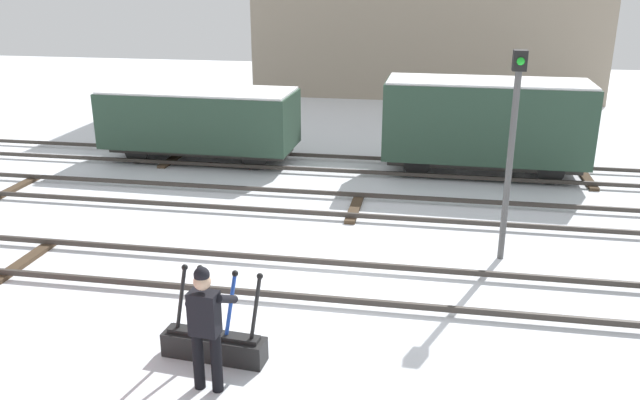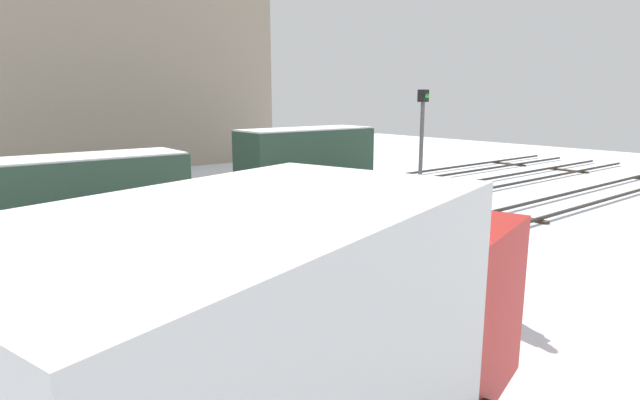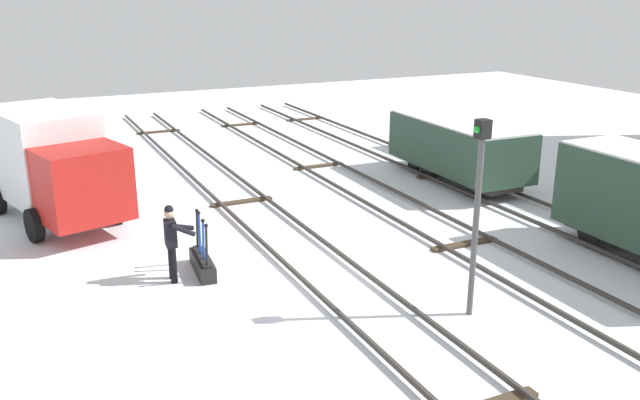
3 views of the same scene
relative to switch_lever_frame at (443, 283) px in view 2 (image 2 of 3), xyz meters
name	(u,v)px [view 2 (image 2 of 3)]	position (x,y,z in m)	size (l,w,h in m)	color
ground_plane	(390,253)	(1.21, 2.54, -0.25)	(60.00, 60.00, 0.00)	silver
track_main_line	(390,249)	(1.21, 2.54, -0.14)	(44.00, 1.94, 0.18)	#38332D
track_siding_near	(294,219)	(1.21, 6.54, -0.14)	(44.00, 1.94, 0.18)	#38332D
track_siding_far	(238,202)	(1.21, 9.93, -0.14)	(44.00, 1.94, 0.18)	#38332D
switch_lever_frame	(443,283)	(0.00, 0.00, 0.00)	(1.55, 0.49, 1.45)	black
rail_worker	(482,252)	(0.16, -0.70, 0.76)	(0.57, 0.72, 1.79)	black
delivery_truck	(307,351)	(-5.38, -2.67, 1.44)	(5.86, 3.59, 3.08)	#B21E19
signal_post	(422,142)	(4.36, 4.30, 2.18)	(0.24, 0.32, 3.99)	#4C4C4C
apartment_building	(130,66)	(2.38, 23.22, 5.18)	(15.49, 5.11, 10.85)	gray
freight_car_near_switch	(306,157)	(4.30, 9.93, 1.23)	(5.39, 2.02, 2.60)	#2D2B28
freight_car_mid_siding	(87,185)	(-3.76, 9.93, 0.99)	(5.56, 2.26, 2.13)	#2D2B28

